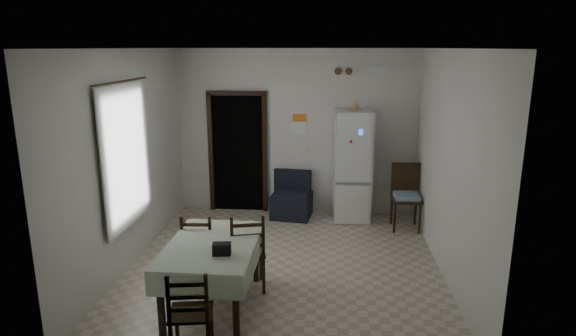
% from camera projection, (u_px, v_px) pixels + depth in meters
% --- Properties ---
extents(ground, '(4.50, 4.50, 0.00)m').
position_uv_depth(ground, '(285.00, 264.00, 6.64)').
color(ground, '#C0B29D').
rests_on(ground, ground).
extents(ceiling, '(4.20, 4.50, 0.02)m').
position_uv_depth(ceiling, '(285.00, 48.00, 5.93)').
color(ceiling, white).
rests_on(ceiling, ground).
extents(wall_back, '(4.20, 0.02, 2.90)m').
position_uv_depth(wall_back, '(297.00, 133.00, 8.46)').
color(wall_back, silver).
rests_on(wall_back, ground).
extents(wall_front, '(4.20, 0.02, 2.90)m').
position_uv_depth(wall_front, '(260.00, 224.00, 4.11)').
color(wall_front, silver).
rests_on(wall_front, ground).
extents(wall_left, '(0.02, 4.50, 2.90)m').
position_uv_depth(wall_left, '(129.00, 159.00, 6.46)').
color(wall_left, silver).
rests_on(wall_left, ground).
extents(wall_right, '(0.02, 4.50, 2.90)m').
position_uv_depth(wall_right, '(449.00, 166.00, 6.11)').
color(wall_right, silver).
rests_on(wall_right, ground).
extents(doorway, '(1.06, 0.52, 2.22)m').
position_uv_depth(doorway, '(240.00, 151.00, 8.84)').
color(doorway, black).
rests_on(doorway, ground).
extents(window_recess, '(0.10, 1.20, 1.60)m').
position_uv_depth(window_recess, '(119.00, 155.00, 6.24)').
color(window_recess, silver).
rests_on(window_recess, ground).
extents(curtain, '(0.02, 1.45, 1.85)m').
position_uv_depth(curtain, '(127.00, 155.00, 6.24)').
color(curtain, beige).
rests_on(curtain, ground).
extents(curtain_rod, '(0.02, 1.60, 0.02)m').
position_uv_depth(curtain_rod, '(121.00, 81.00, 6.00)').
color(curtain_rod, black).
rests_on(curtain_rod, ground).
extents(calendar, '(0.28, 0.02, 0.40)m').
position_uv_depth(calendar, '(299.00, 123.00, 8.40)').
color(calendar, white).
rests_on(calendar, ground).
extents(calendar_image, '(0.24, 0.01, 0.14)m').
position_uv_depth(calendar_image, '(299.00, 118.00, 8.37)').
color(calendar_image, orange).
rests_on(calendar_image, ground).
extents(light_switch, '(0.08, 0.02, 0.12)m').
position_uv_depth(light_switch, '(305.00, 153.00, 8.52)').
color(light_switch, beige).
rests_on(light_switch, ground).
extents(vent_left, '(0.12, 0.03, 0.12)m').
position_uv_depth(vent_left, '(338.00, 71.00, 8.12)').
color(vent_left, '#523620').
rests_on(vent_left, ground).
extents(vent_right, '(0.12, 0.03, 0.12)m').
position_uv_depth(vent_right, '(349.00, 71.00, 8.11)').
color(vent_right, '#523620').
rests_on(vent_right, ground).
extents(emergency_light, '(0.25, 0.07, 0.09)m').
position_uv_depth(emergency_light, '(377.00, 70.00, 8.04)').
color(emergency_light, white).
rests_on(emergency_light, ground).
extents(fridge, '(0.66, 0.66, 1.90)m').
position_uv_depth(fridge, '(352.00, 166.00, 8.19)').
color(fridge, white).
rests_on(fridge, ground).
extents(tan_cone, '(0.23, 0.23, 0.18)m').
position_uv_depth(tan_cone, '(355.00, 105.00, 7.97)').
color(tan_cone, tan).
rests_on(tan_cone, fridge).
extents(navy_seat, '(0.74, 0.72, 0.80)m').
position_uv_depth(navy_seat, '(292.00, 195.00, 8.41)').
color(navy_seat, black).
rests_on(navy_seat, ground).
extents(corner_chair, '(0.47, 0.47, 1.07)m').
position_uv_depth(corner_chair, '(406.00, 198.00, 7.82)').
color(corner_chair, black).
rests_on(corner_chair, ground).
extents(dining_table, '(0.99, 1.50, 0.78)m').
position_uv_depth(dining_table, '(213.00, 275.00, 5.49)').
color(dining_table, '#AABAA0').
rests_on(dining_table, ground).
extents(black_bag, '(0.21, 0.14, 0.13)m').
position_uv_depth(black_bag, '(222.00, 249.00, 5.09)').
color(black_bag, black).
rests_on(black_bag, dining_table).
extents(dining_chair_far_left, '(0.42, 0.42, 0.93)m').
position_uv_depth(dining_chair_far_left, '(200.00, 248.00, 6.05)').
color(dining_chair_far_left, black).
rests_on(dining_chair_far_left, ground).
extents(dining_chair_far_right, '(0.52, 0.52, 1.00)m').
position_uv_depth(dining_chair_far_right, '(247.00, 250.00, 5.88)').
color(dining_chair_far_right, black).
rests_on(dining_chair_far_right, ground).
extents(dining_chair_near_head, '(0.46, 0.46, 0.94)m').
position_uv_depth(dining_chair_near_head, '(191.00, 311.00, 4.58)').
color(dining_chair_near_head, black).
rests_on(dining_chair_near_head, ground).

